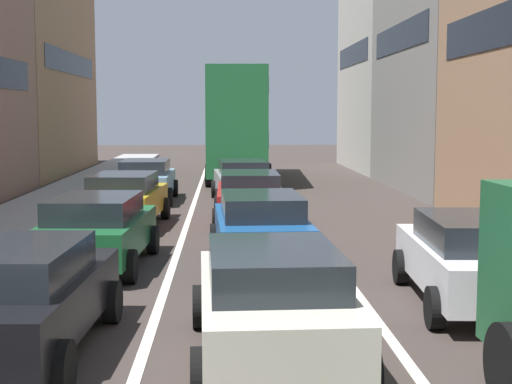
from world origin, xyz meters
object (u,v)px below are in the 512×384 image
(bus_mid_queue_primary, at_px, (240,120))
(wagon_left_lane_second, at_px, (18,295))
(sedan_centre_lane_fifth, at_px, (243,180))
(sedan_right_lane_behind_truck, at_px, (473,257))
(coupe_centre_lane_fourth, at_px, (250,196))
(sedan_left_lane_fourth, at_px, (125,198))
(hatchback_centre_lane_third, at_px, (261,226))
(sedan_left_lane_third, at_px, (97,229))
(sedan_centre_lane_second, at_px, (272,299))
(sedan_left_lane_fifth, at_px, (146,179))

(bus_mid_queue_primary, bearing_deg, wagon_left_lane_second, 174.65)
(sedan_centre_lane_fifth, height_order, sedan_right_lane_behind_truck, same)
(coupe_centre_lane_fourth, relative_size, sedan_left_lane_fourth, 0.98)
(hatchback_centre_lane_third, distance_m, sedan_left_lane_fourth, 6.37)
(coupe_centre_lane_fourth, xyz_separation_m, sedan_right_lane_behind_truck, (3.38, -9.13, 0.00))
(sedan_centre_lane_fifth, bearing_deg, sedan_left_lane_third, 160.04)
(coupe_centre_lane_fourth, height_order, bus_mid_queue_primary, bus_mid_queue_primary)
(wagon_left_lane_second, distance_m, sedan_left_lane_fourth, 11.07)
(sedan_centre_lane_second, bearing_deg, sedan_left_lane_fifth, 9.20)
(sedan_centre_lane_fifth, height_order, sedan_left_lane_fifth, same)
(sedan_left_lane_fourth, xyz_separation_m, sedan_centre_lane_fifth, (3.40, 5.53, 0.00))
(sedan_left_lane_fifth, bearing_deg, wagon_left_lane_second, -179.51)
(wagon_left_lane_second, relative_size, bus_mid_queue_primary, 0.41)
(sedan_centre_lane_second, relative_size, sedan_left_lane_third, 0.99)
(sedan_left_lane_fifth, xyz_separation_m, sedan_right_lane_behind_truck, (6.90, -14.71, 0.00))
(sedan_left_lane_third, height_order, sedan_right_lane_behind_truck, same)
(sedan_centre_lane_second, distance_m, sedan_left_lane_fifth, 17.67)
(sedan_centre_lane_fifth, distance_m, bus_mid_queue_primary, 8.84)
(wagon_left_lane_second, bearing_deg, sedan_right_lane_behind_truck, -68.85)
(sedan_left_lane_third, distance_m, sedan_left_lane_fifth, 11.46)
(hatchback_centre_lane_third, relative_size, sedan_left_lane_third, 1.00)
(sedan_left_lane_fifth, distance_m, sedan_right_lane_behind_truck, 16.25)
(sedan_left_lane_fourth, relative_size, sedan_right_lane_behind_truck, 1.00)
(wagon_left_lane_second, relative_size, sedan_left_lane_third, 1.00)
(sedan_centre_lane_fifth, bearing_deg, bus_mid_queue_primary, -4.20)
(sedan_centre_lane_second, relative_size, sedan_centre_lane_fifth, 0.99)
(sedan_left_lane_third, bearing_deg, sedan_right_lane_behind_truck, -113.13)
(sedan_left_lane_fourth, bearing_deg, sedan_left_lane_fifth, 3.59)
(sedan_right_lane_behind_truck, bearing_deg, coupe_centre_lane_fourth, 23.89)
(wagon_left_lane_second, height_order, sedan_left_lane_fourth, same)
(sedan_left_lane_fourth, height_order, sedan_centre_lane_fifth, same)
(wagon_left_lane_second, distance_m, sedan_left_lane_fifth, 16.99)
(sedan_centre_lane_second, distance_m, sedan_left_lane_fourth, 11.91)
(wagon_left_lane_second, xyz_separation_m, sedan_right_lane_behind_truck, (6.77, 2.28, 0.00))
(hatchback_centre_lane_third, relative_size, sedan_right_lane_behind_truck, 0.99)
(sedan_left_lane_fifth, bearing_deg, sedan_left_lane_fourth, -179.57)
(sedan_left_lane_third, bearing_deg, sedan_centre_lane_fifth, -13.50)
(hatchback_centre_lane_third, bearing_deg, sedan_right_lane_behind_truck, -138.47)
(sedan_left_lane_fifth, bearing_deg, sedan_centre_lane_second, -168.77)
(sedan_centre_lane_second, bearing_deg, sedan_centre_lane_fifth, -2.02)
(hatchback_centre_lane_third, relative_size, coupe_centre_lane_fourth, 1.01)
(sedan_centre_lane_fifth, bearing_deg, coupe_centre_lane_fourth, 177.17)
(sedan_left_lane_fifth, distance_m, bus_mid_queue_primary, 9.16)
(bus_mid_queue_primary, bearing_deg, coupe_centre_lane_fourth, -177.69)
(sedan_left_lane_fifth, bearing_deg, bus_mid_queue_primary, -23.11)
(wagon_left_lane_second, height_order, sedan_left_lane_third, same)
(coupe_centre_lane_fourth, distance_m, sedan_left_lane_fourth, 3.49)
(sedan_centre_lane_fifth, height_order, bus_mid_queue_primary, bus_mid_queue_primary)
(coupe_centre_lane_fourth, bearing_deg, sedan_right_lane_behind_truck, -159.48)
(sedan_centre_lane_second, height_order, sedan_left_lane_fifth, same)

